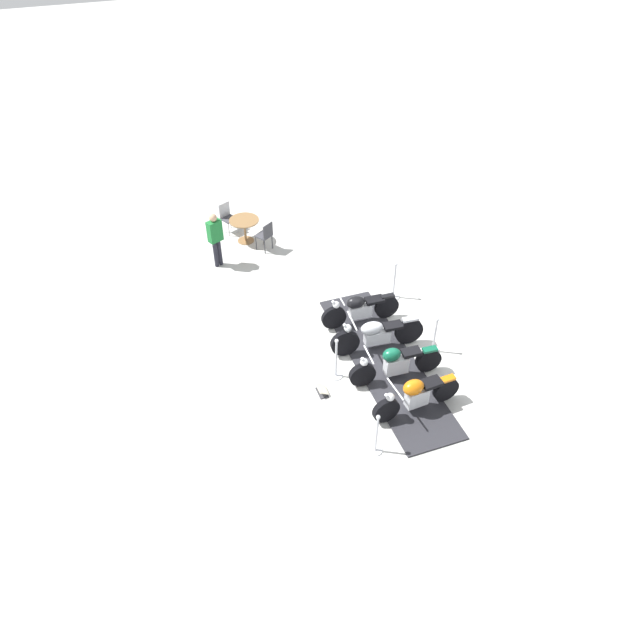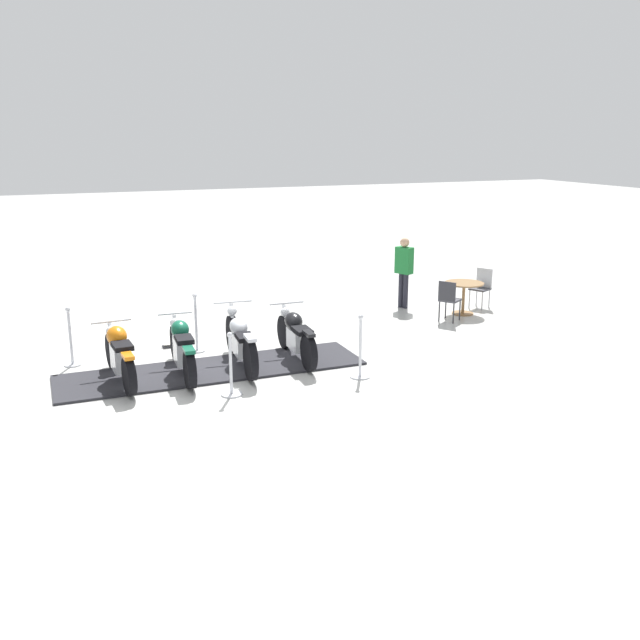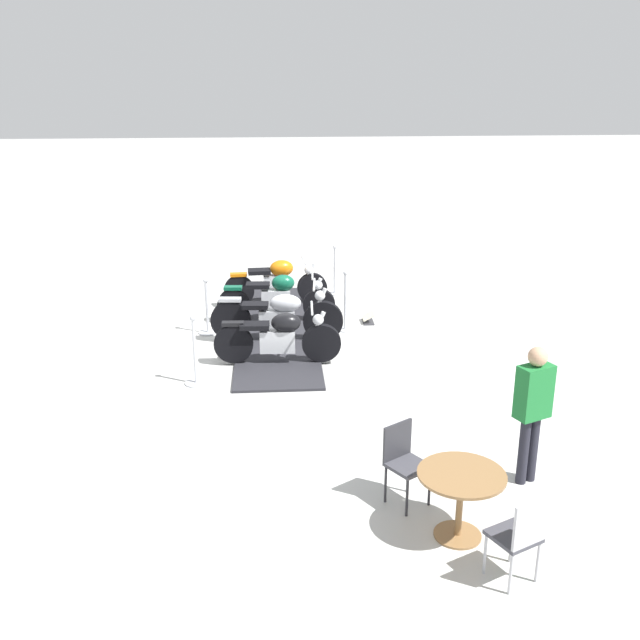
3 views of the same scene
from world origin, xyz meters
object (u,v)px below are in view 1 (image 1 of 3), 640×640
motorcycle_chrome (376,334)px  bystander_person (215,235)px  motorcycle_black (359,308)px  cafe_chair_near_table (227,216)px  stanchion_left_mid (434,341)px  cafe_table (244,225)px  info_placard (322,391)px  stanchion_right_rear (376,439)px  stanchion_left_front (394,287)px  cafe_chair_across_table (265,234)px  motorcycle_copper (416,395)px  motorcycle_forest (395,363)px  stanchion_right_mid (336,364)px

motorcycle_chrome → bystander_person: bystander_person is taller
motorcycle_black → cafe_chair_near_table: (-2.08, 5.51, 0.04)m
stanchion_left_mid → cafe_table: (-3.00, 6.34, 0.24)m
info_placard → cafe_chair_near_table: cafe_chair_near_table is taller
motorcycle_chrome → cafe_table: bearing=-68.7°
motorcycle_black → stanchion_right_rear: (-1.25, -3.81, -0.11)m
motorcycle_black → cafe_table: size_ratio=2.30×
stanchion_left_front → cafe_table: 5.08m
motorcycle_chrome → stanchion_left_mid: bearing=162.3°
cafe_table → cafe_chair_across_table: size_ratio=0.98×
stanchion_right_rear → cafe_chair_across_table: size_ratio=1.18×
motorcycle_copper → cafe_chair_near_table: size_ratio=2.24×
stanchion_left_front → stanchion_left_mid: stanchion_left_front is taller
stanchion_left_front → cafe_chair_across_table: size_ratio=1.21×
cafe_chair_near_table → bystander_person: bearing=-47.8°
motorcycle_forest → stanchion_right_rear: bearing=57.8°
stanchion_right_rear → info_placard: 1.95m
info_placard → cafe_chair_across_table: bearing=-3.7°
stanchion_left_front → stanchion_right_rear: stanchion_left_front is taller
info_placard → cafe_chair_across_table: cafe_chair_across_table is taller
cafe_chair_near_table → cafe_chair_across_table: (0.81, -1.43, 0.00)m
cafe_table → motorcycle_forest: bearing=-76.0°
motorcycle_chrome → stanchion_right_mid: (-1.22, -0.51, -0.12)m
stanchion_right_rear → bystander_person: size_ratio=0.64×
motorcycle_black → cafe_chair_near_table: bearing=-66.8°
stanchion_right_mid → cafe_chair_near_table: (-0.85, 7.06, 0.15)m
cafe_chair_across_table → bystander_person: bearing=67.9°
cafe_chair_across_table → motorcycle_chrome: bearing=160.6°
motorcycle_black → stanchion_left_mid: stanchion_left_mid is taller
bystander_person → stanchion_left_mid: bearing=13.7°
stanchion_right_mid → bystander_person: bearing=106.2°
motorcycle_copper → stanchion_right_mid: bearing=-56.0°
motorcycle_black → motorcycle_copper: 3.12m
motorcycle_copper → stanchion_right_rear: 1.42m
motorcycle_black → cafe_table: bearing=-67.6°
motorcycle_black → stanchion_left_front: size_ratio=1.86×
motorcycle_forest → motorcycle_copper: 1.04m
motorcycle_chrome → cafe_chair_across_table: bearing=-71.3°
motorcycle_forest → stanchion_right_rear: (-1.24, -1.73, -0.11)m
motorcycle_black → stanchion_right_rear: size_ratio=1.90×
cafe_chair_across_table → stanchion_right_rear: bearing=146.8°
stanchion_left_mid → info_placard: stanchion_left_mid is taller
info_placard → cafe_table: bearing=0.5°
stanchion_left_front → motorcycle_chrome: bearing=-127.1°
motorcycle_forest → motorcycle_black: bearing=-86.9°
motorcycle_copper → stanchion_right_mid: stanchion_right_mid is taller
stanchion_right_rear → cafe_chair_near_table: stanchion_right_rear is taller
motorcycle_copper → cafe_chair_near_table: 8.87m
info_placard → cafe_chair_across_table: size_ratio=0.40×
motorcycle_forest → info_placard: (-1.70, 0.14, -0.42)m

